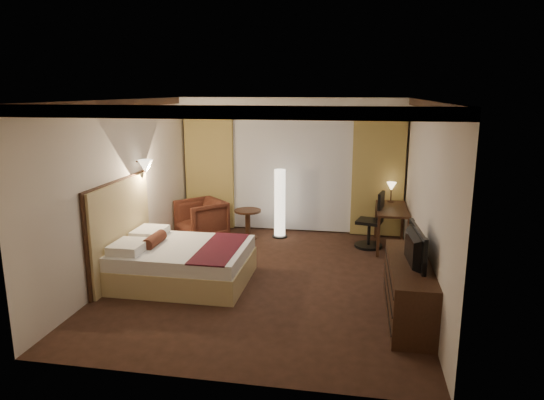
% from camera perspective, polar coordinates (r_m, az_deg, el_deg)
% --- Properties ---
extents(floor, '(4.50, 5.50, 0.01)m').
position_cam_1_polar(floor, '(7.56, -0.54, -9.20)').
color(floor, black).
rests_on(floor, ground).
extents(ceiling, '(4.50, 5.50, 0.01)m').
position_cam_1_polar(ceiling, '(7.01, -0.59, 11.72)').
color(ceiling, white).
rests_on(ceiling, back_wall).
extents(back_wall, '(4.50, 0.02, 2.70)m').
position_cam_1_polar(back_wall, '(9.84, 2.41, 4.12)').
color(back_wall, beige).
rests_on(back_wall, floor).
extents(left_wall, '(0.02, 5.50, 2.70)m').
position_cam_1_polar(left_wall, '(7.89, -16.84, 1.42)').
color(left_wall, beige).
rests_on(left_wall, floor).
extents(right_wall, '(0.02, 5.50, 2.70)m').
position_cam_1_polar(right_wall, '(7.11, 17.55, 0.17)').
color(right_wall, beige).
rests_on(right_wall, floor).
extents(crown_molding, '(4.50, 5.50, 0.12)m').
position_cam_1_polar(crown_molding, '(7.02, -0.59, 11.23)').
color(crown_molding, black).
rests_on(crown_molding, ceiling).
extents(soffit, '(4.50, 0.50, 0.20)m').
position_cam_1_polar(soffit, '(9.48, 2.28, 11.38)').
color(soffit, white).
rests_on(soffit, ceiling).
extents(curtain_sheer, '(2.48, 0.04, 2.45)m').
position_cam_1_polar(curtain_sheer, '(9.78, 2.34, 3.47)').
color(curtain_sheer, silver).
rests_on(curtain_sheer, back_wall).
extents(curtain_left_drape, '(1.00, 0.14, 2.45)m').
position_cam_1_polar(curtain_left_drape, '(10.09, -7.33, 3.66)').
color(curtain_left_drape, tan).
rests_on(curtain_left_drape, back_wall).
extents(curtain_right_drape, '(1.00, 0.14, 2.45)m').
position_cam_1_polar(curtain_right_drape, '(9.64, 12.37, 3.05)').
color(curtain_right_drape, tan).
rests_on(curtain_right_drape, back_wall).
extents(wall_sconce, '(0.24, 0.24, 0.24)m').
position_cam_1_polar(wall_sconce, '(8.15, -14.64, 3.82)').
color(wall_sconce, white).
rests_on(wall_sconce, left_wall).
extents(bed, '(1.93, 1.51, 0.57)m').
position_cam_1_polar(bed, '(7.47, -10.38, -7.38)').
color(bed, white).
rests_on(bed, floor).
extents(headboard, '(0.12, 1.81, 1.50)m').
position_cam_1_polar(headboard, '(7.72, -17.34, -3.46)').
color(headboard, tan).
rests_on(headboard, floor).
extents(armchair, '(1.11, 1.11, 0.83)m').
position_cam_1_polar(armchair, '(9.54, -8.34, -2.02)').
color(armchair, '#492016').
rests_on(armchair, floor).
extents(side_table, '(0.52, 0.52, 0.57)m').
position_cam_1_polar(side_table, '(9.46, -2.86, -2.84)').
color(side_table, black).
rests_on(side_table, floor).
extents(floor_lamp, '(0.29, 0.29, 1.36)m').
position_cam_1_polar(floor_lamp, '(9.42, 0.93, -0.40)').
color(floor_lamp, white).
rests_on(floor_lamp, floor).
extents(desk, '(0.55, 1.27, 0.75)m').
position_cam_1_polar(desk, '(9.14, 13.83, -3.18)').
color(desk, black).
rests_on(desk, floor).
extents(desk_lamp, '(0.18, 0.18, 0.34)m').
position_cam_1_polar(desk_lamp, '(9.48, 13.83, 0.78)').
color(desk_lamp, '#FFD899').
rests_on(desk_lamp, desk).
extents(office_chair, '(0.61, 0.61, 1.05)m').
position_cam_1_polar(office_chair, '(9.03, 11.40, -2.25)').
color(office_chair, black).
rests_on(office_chair, floor).
extents(dresser, '(0.50, 1.87, 0.73)m').
position_cam_1_polar(dresser, '(6.49, 15.76, -10.05)').
color(dresser, black).
rests_on(dresser, floor).
extents(television, '(0.64, 1.03, 0.13)m').
position_cam_1_polar(television, '(6.27, 15.84, -4.57)').
color(television, black).
rests_on(television, dresser).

